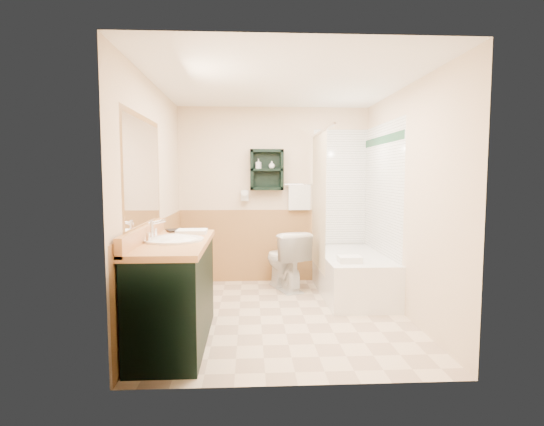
{
  "coord_description": "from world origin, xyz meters",
  "views": [
    {
      "loc": [
        -0.34,
        -4.35,
        1.47
      ],
      "look_at": [
        -0.09,
        0.2,
        1.07
      ],
      "focal_mm": 28.0,
      "sensor_mm": 36.0,
      "label": 1
    }
  ],
  "objects_px": {
    "wall_shelf": "(267,170)",
    "soap_bottle_a": "(259,166)",
    "vanity": "(175,292)",
    "soap_bottle_b": "(272,166)",
    "vanity_book": "(167,222)",
    "hair_dryer": "(245,196)",
    "bathtub": "(353,275)",
    "toilet": "(285,260)"
  },
  "relations": [
    {
      "from": "wall_shelf",
      "to": "soap_bottle_a",
      "type": "distance_m",
      "value": 0.12
    },
    {
      "from": "wall_shelf",
      "to": "vanity",
      "type": "xyz_separation_m",
      "value": [
        -0.89,
        -2.07,
        -1.09
      ]
    },
    {
      "from": "vanity",
      "to": "soap_bottle_b",
      "type": "relative_size",
      "value": 14.02
    },
    {
      "from": "wall_shelf",
      "to": "soap_bottle_a",
      "type": "bearing_deg",
      "value": -177.44
    },
    {
      "from": "vanity_book",
      "to": "soap_bottle_b",
      "type": "height_order",
      "value": "soap_bottle_b"
    },
    {
      "from": "hair_dryer",
      "to": "vanity_book",
      "type": "distance_m",
      "value": 1.71
    },
    {
      "from": "hair_dryer",
      "to": "bathtub",
      "type": "distance_m",
      "value": 1.78
    },
    {
      "from": "hair_dryer",
      "to": "toilet",
      "type": "height_order",
      "value": "hair_dryer"
    },
    {
      "from": "vanity",
      "to": "vanity_book",
      "type": "height_order",
      "value": "vanity_book"
    },
    {
      "from": "soap_bottle_b",
      "to": "bathtub",
      "type": "bearing_deg",
      "value": -36.37
    },
    {
      "from": "wall_shelf",
      "to": "soap_bottle_b",
      "type": "distance_m",
      "value": 0.09
    },
    {
      "from": "wall_shelf",
      "to": "hair_dryer",
      "type": "relative_size",
      "value": 2.29
    },
    {
      "from": "vanity_book",
      "to": "bathtub",
      "type": "bearing_deg",
      "value": -1.98
    },
    {
      "from": "wall_shelf",
      "to": "vanity_book",
      "type": "distance_m",
      "value": 1.91
    },
    {
      "from": "wall_shelf",
      "to": "bathtub",
      "type": "bearing_deg",
      "value": -34.72
    },
    {
      "from": "vanity",
      "to": "vanity_book",
      "type": "distance_m",
      "value": 0.82
    },
    {
      "from": "vanity",
      "to": "vanity_book",
      "type": "xyz_separation_m",
      "value": [
        -0.17,
        0.58,
        0.55
      ]
    },
    {
      "from": "toilet",
      "to": "soap_bottle_b",
      "type": "xyz_separation_m",
      "value": [
        -0.16,
        0.34,
        1.23
      ]
    },
    {
      "from": "wall_shelf",
      "to": "vanity",
      "type": "relative_size",
      "value": 0.38
    },
    {
      "from": "wall_shelf",
      "to": "toilet",
      "type": "bearing_deg",
      "value": -57.21
    },
    {
      "from": "vanity",
      "to": "soap_bottle_b",
      "type": "distance_m",
      "value": 2.56
    },
    {
      "from": "hair_dryer",
      "to": "vanity",
      "type": "xyz_separation_m",
      "value": [
        -0.59,
        -2.1,
        -0.74
      ]
    },
    {
      "from": "hair_dryer",
      "to": "soap_bottle_a",
      "type": "height_order",
      "value": "soap_bottle_a"
    },
    {
      "from": "wall_shelf",
      "to": "vanity",
      "type": "distance_m",
      "value": 2.51
    },
    {
      "from": "vanity",
      "to": "soap_bottle_b",
      "type": "bearing_deg",
      "value": 65.06
    },
    {
      "from": "soap_bottle_b",
      "to": "vanity_book",
      "type": "bearing_deg",
      "value": -127.09
    },
    {
      "from": "vanity_book",
      "to": "soap_bottle_b",
      "type": "distance_m",
      "value": 1.96
    },
    {
      "from": "vanity_book",
      "to": "soap_bottle_a",
      "type": "distance_m",
      "value": 1.86
    },
    {
      "from": "toilet",
      "to": "soap_bottle_b",
      "type": "bearing_deg",
      "value": -84.33
    },
    {
      "from": "soap_bottle_a",
      "to": "soap_bottle_b",
      "type": "bearing_deg",
      "value": 0.0
    },
    {
      "from": "bathtub",
      "to": "soap_bottle_b",
      "type": "relative_size",
      "value": 14.61
    },
    {
      "from": "bathtub",
      "to": "soap_bottle_b",
      "type": "bearing_deg",
      "value": 143.63
    },
    {
      "from": "wall_shelf",
      "to": "soap_bottle_b",
      "type": "bearing_deg",
      "value": -4.25
    },
    {
      "from": "toilet",
      "to": "hair_dryer",
      "type": "bearing_deg",
      "value": -54.22
    },
    {
      "from": "hair_dryer",
      "to": "vanity",
      "type": "bearing_deg",
      "value": -105.82
    },
    {
      "from": "hair_dryer",
      "to": "soap_bottle_b",
      "type": "xyz_separation_m",
      "value": [
        0.37,
        -0.03,
        0.41
      ]
    },
    {
      "from": "vanity",
      "to": "toilet",
      "type": "relative_size",
      "value": 1.87
    },
    {
      "from": "hair_dryer",
      "to": "soap_bottle_b",
      "type": "distance_m",
      "value": 0.55
    },
    {
      "from": "vanity",
      "to": "soap_bottle_a",
      "type": "height_order",
      "value": "soap_bottle_a"
    },
    {
      "from": "bathtub",
      "to": "hair_dryer",
      "type": "bearing_deg",
      "value": 150.97
    },
    {
      "from": "vanity",
      "to": "soap_bottle_a",
      "type": "distance_m",
      "value": 2.49
    },
    {
      "from": "bathtub",
      "to": "vanity_book",
      "type": "height_order",
      "value": "vanity_book"
    }
  ]
}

